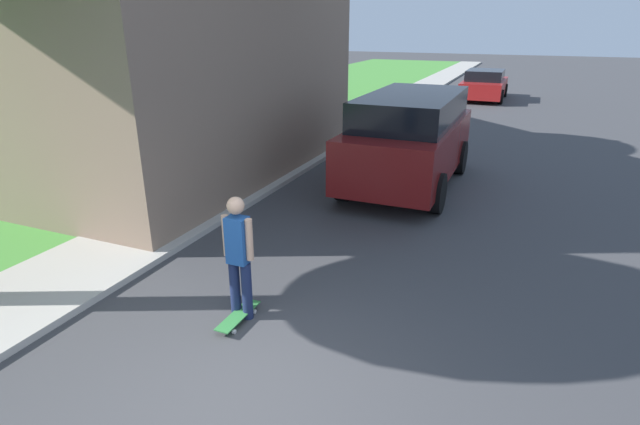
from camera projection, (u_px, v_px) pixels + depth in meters
ground_plane at (232, 407)px, 4.81m from camera, size 120.00×120.00×0.00m
lawn at (94, 164)px, 12.89m from camera, size 10.00×80.00×0.08m
sidewalk at (240, 184)px, 11.27m from camera, size 1.80×80.00×0.10m
suv_parked at (409, 137)px, 11.00m from camera, size 2.15×4.78×2.04m
car_down_street at (484, 85)px, 23.80m from camera, size 1.99×4.19×1.38m
skateboarder at (239, 254)px, 6.00m from camera, size 0.41×0.21×1.60m
skateboard at (238, 316)px, 6.17m from camera, size 0.21×0.77×0.10m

